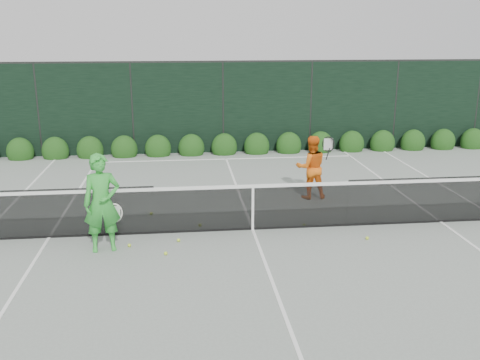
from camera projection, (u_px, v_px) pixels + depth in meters
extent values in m
plane|color=gray|center=(253.00, 230.00, 11.13)|extent=(80.00, 80.00, 0.00)
cube|color=black|center=(42.00, 214.00, 10.54)|extent=(4.40, 0.01, 1.02)
cube|color=black|center=(253.00, 208.00, 11.00)|extent=(4.00, 0.01, 0.96)
cube|color=black|center=(447.00, 200.00, 11.44)|extent=(4.40, 0.01, 1.02)
cube|color=white|center=(253.00, 186.00, 10.87)|extent=(12.80, 0.03, 0.07)
cube|color=black|center=(253.00, 229.00, 11.12)|extent=(12.80, 0.02, 0.04)
cube|color=white|center=(253.00, 209.00, 11.01)|extent=(0.05, 0.03, 0.91)
imported|color=green|center=(102.00, 203.00, 9.87)|extent=(0.75, 0.56, 1.86)
torus|color=white|center=(114.00, 213.00, 10.05)|extent=(0.30, 0.06, 0.30)
cylinder|color=black|center=(115.00, 225.00, 10.11)|extent=(0.10, 0.03, 0.30)
imported|color=orange|center=(311.00, 167.00, 13.06)|extent=(0.76, 0.60, 1.56)
torus|color=black|center=(328.00, 144.00, 12.74)|extent=(0.27, 0.18, 0.30)
cylinder|color=black|center=(328.00, 154.00, 12.80)|extent=(0.10, 0.03, 0.30)
cube|color=white|center=(49.00, 238.00, 10.69)|extent=(0.06, 23.77, 0.01)
cube|color=white|center=(441.00, 222.00, 11.57)|extent=(0.06, 23.77, 0.01)
cube|color=white|center=(215.00, 129.00, 22.50)|extent=(11.03, 0.06, 0.01)
cube|color=white|center=(226.00, 159.00, 17.25)|extent=(8.23, 0.06, 0.01)
cube|color=white|center=(253.00, 229.00, 11.13)|extent=(0.06, 12.80, 0.01)
cube|color=black|center=(223.00, 108.00, 17.90)|extent=(32.00, 0.06, 3.00)
cube|color=#262826|center=(223.00, 61.00, 17.49)|extent=(32.00, 0.06, 0.06)
cylinder|color=#262826|center=(38.00, 111.00, 17.26)|extent=(0.08, 0.08, 3.00)
cylinder|color=#262826|center=(132.00, 109.00, 17.58)|extent=(0.08, 0.08, 3.00)
cylinder|color=#262826|center=(223.00, 108.00, 17.90)|extent=(0.08, 0.08, 3.00)
cylinder|color=#262826|center=(311.00, 107.00, 18.22)|extent=(0.08, 0.08, 3.00)
cylinder|color=#262826|center=(395.00, 105.00, 18.54)|extent=(0.08, 0.08, 3.00)
cylinder|color=#262826|center=(477.00, 104.00, 18.86)|extent=(0.08, 0.08, 3.00)
ellipsoid|color=#15340E|center=(20.00, 152.00, 17.20)|extent=(0.86, 0.65, 0.94)
ellipsoid|color=#15340E|center=(55.00, 151.00, 17.32)|extent=(0.86, 0.65, 0.94)
ellipsoid|color=#15340E|center=(90.00, 150.00, 17.44)|extent=(0.86, 0.65, 0.94)
ellipsoid|color=#15340E|center=(124.00, 149.00, 17.56)|extent=(0.86, 0.65, 0.94)
ellipsoid|color=#15340E|center=(158.00, 149.00, 17.67)|extent=(0.86, 0.65, 0.94)
ellipsoid|color=#15340E|center=(191.00, 148.00, 17.79)|extent=(0.86, 0.65, 0.94)
ellipsoid|color=#15340E|center=(224.00, 147.00, 17.91)|extent=(0.86, 0.65, 0.94)
ellipsoid|color=#15340E|center=(257.00, 146.00, 18.03)|extent=(0.86, 0.65, 0.94)
ellipsoid|color=#15340E|center=(289.00, 146.00, 18.14)|extent=(0.86, 0.65, 0.94)
ellipsoid|color=#15340E|center=(320.00, 145.00, 18.26)|extent=(0.86, 0.65, 0.94)
ellipsoid|color=#15340E|center=(352.00, 144.00, 18.38)|extent=(0.86, 0.65, 0.94)
ellipsoid|color=#15340E|center=(382.00, 143.00, 18.50)|extent=(0.86, 0.65, 0.94)
ellipsoid|color=#15340E|center=(413.00, 143.00, 18.61)|extent=(0.86, 0.65, 0.94)
ellipsoid|color=#15340E|center=(443.00, 142.00, 18.73)|extent=(0.86, 0.65, 0.94)
ellipsoid|color=#15340E|center=(473.00, 141.00, 18.85)|extent=(0.86, 0.65, 0.94)
sphere|color=#C3E432|center=(179.00, 240.00, 10.48)|extent=(0.07, 0.07, 0.07)
sphere|color=#C3E432|center=(367.00, 238.00, 10.59)|extent=(0.07, 0.07, 0.07)
sphere|color=#C3E432|center=(151.00, 214.00, 12.01)|extent=(0.07, 0.07, 0.07)
sphere|color=#C3E432|center=(166.00, 253.00, 9.86)|extent=(0.07, 0.07, 0.07)
sphere|color=#C3E432|center=(200.00, 225.00, 11.30)|extent=(0.07, 0.07, 0.07)
sphere|color=#C3E432|center=(129.00, 245.00, 10.23)|extent=(0.07, 0.07, 0.07)
sphere|color=#C3E432|center=(304.00, 225.00, 11.30)|extent=(0.07, 0.07, 0.07)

